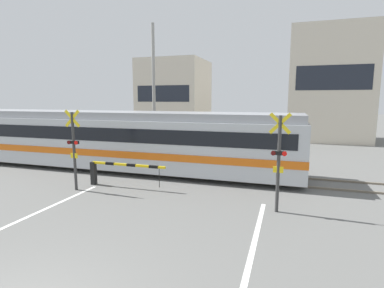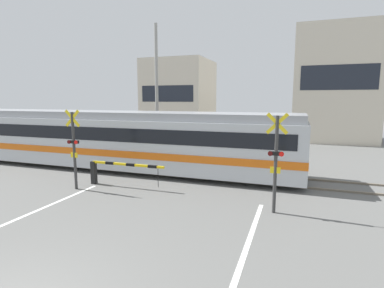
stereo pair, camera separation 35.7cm
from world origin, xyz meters
name	(u,v)px [view 2 (the right image)]	position (x,y,z in m)	size (l,w,h in m)	color
rail_track_near	(192,177)	(0.00, 9.94, 0.04)	(50.00, 0.10, 0.08)	#6B6051
rail_track_far	(201,170)	(0.00, 11.37, 0.04)	(50.00, 0.10, 0.08)	#6B6051
commuter_train	(97,137)	(-5.70, 10.65, 1.61)	(21.36, 3.04, 2.99)	#B7BCC1
crossing_barrier_near	(111,169)	(-2.82, 7.69, 0.73)	(3.43, 0.20, 1.02)	black
crossing_barrier_far	(263,154)	(2.82, 13.44, 0.73)	(3.43, 0.20, 1.02)	black
crossing_signal_left	(74,146)	(-3.90, 6.80, 1.77)	(0.68, 0.15, 3.22)	#333333
crossing_signal_right	(276,159)	(3.90, 6.80, 1.77)	(0.68, 0.15, 3.22)	#333333
pedestrian	(205,139)	(-1.45, 16.83, 0.92)	(0.38, 0.22, 1.62)	brown
building_left_of_street	(180,98)	(-7.15, 26.43, 3.77)	(6.20, 6.35, 7.53)	beige
building_right_of_street	(334,85)	(7.35, 26.43, 4.82)	(6.60, 6.35, 9.64)	beige
utility_pole_streetside	(157,89)	(-4.65, 15.94, 4.30)	(0.22, 0.22, 8.59)	gray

